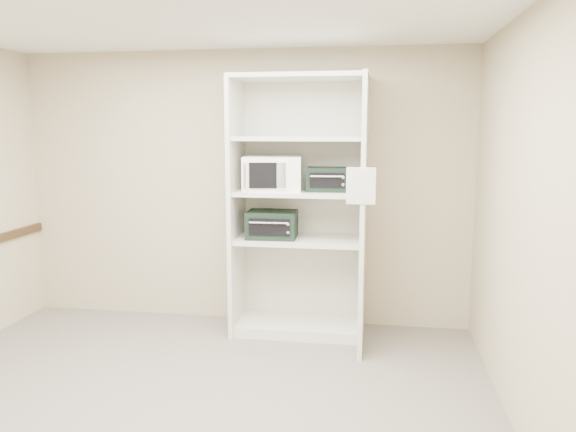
# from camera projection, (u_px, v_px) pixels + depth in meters

# --- Properties ---
(floor) EXTENTS (4.50, 4.00, 0.01)m
(floor) POSITION_uv_depth(u_px,v_px,m) (176.00, 413.00, 3.87)
(floor) COLOR #615A54
(floor) RESTS_ON ground
(ceiling) EXTENTS (4.50, 4.00, 0.01)m
(ceiling) POSITION_uv_depth(u_px,v_px,m) (163.00, 4.00, 3.45)
(ceiling) COLOR white
(wall_back) EXTENTS (4.50, 0.02, 2.70)m
(wall_back) POSITION_uv_depth(u_px,v_px,m) (242.00, 188.00, 5.61)
(wall_back) COLOR #C1B18E
(wall_back) RESTS_ON ground
(wall_right) EXTENTS (0.02, 4.00, 2.70)m
(wall_right) POSITION_uv_depth(u_px,v_px,m) (533.00, 230.00, 3.31)
(wall_right) COLOR #C1B18E
(wall_right) RESTS_ON ground
(shelving_unit) EXTENTS (1.24, 0.92, 2.42)m
(shelving_unit) POSITION_uv_depth(u_px,v_px,m) (304.00, 216.00, 5.25)
(shelving_unit) COLOR beige
(shelving_unit) RESTS_ON floor
(microwave) EXTENTS (0.57, 0.46, 0.32)m
(microwave) POSITION_uv_depth(u_px,v_px,m) (273.00, 174.00, 5.17)
(microwave) COLOR white
(microwave) RESTS_ON shelving_unit
(toaster_oven_upper) EXTENTS (0.40, 0.31, 0.22)m
(toaster_oven_upper) POSITION_uv_depth(u_px,v_px,m) (327.00, 179.00, 5.15)
(toaster_oven_upper) COLOR black
(toaster_oven_upper) RESTS_ON shelving_unit
(toaster_oven_lower) EXTENTS (0.47, 0.36, 0.25)m
(toaster_oven_lower) POSITION_uv_depth(u_px,v_px,m) (272.00, 224.00, 5.27)
(toaster_oven_lower) COLOR black
(toaster_oven_lower) RESTS_ON shelving_unit
(paper_sign) EXTENTS (0.23, 0.01, 0.29)m
(paper_sign) POSITION_uv_depth(u_px,v_px,m) (361.00, 186.00, 4.50)
(paper_sign) COLOR white
(paper_sign) RESTS_ON shelving_unit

